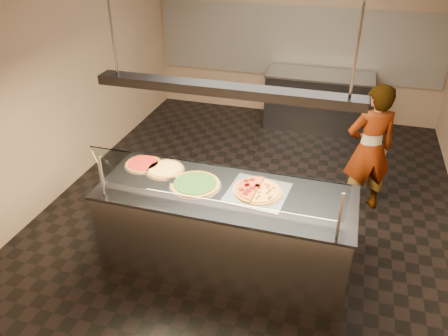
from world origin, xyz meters
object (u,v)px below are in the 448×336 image
(sneeze_guard, at_px, (214,184))
(pizza_spatula, at_px, (172,176))
(pizza_spinach, at_px, (195,184))
(pizza_tomato, at_px, (144,163))
(serving_counter, at_px, (225,230))
(half_pizza_pepperoni, at_px, (246,188))
(prep_table, at_px, (318,100))
(heat_lamp_housing, at_px, (226,90))
(perforated_tray, at_px, (257,192))
(worker, at_px, (369,149))
(half_pizza_sausage, at_px, (269,192))
(pizza_cheese, at_px, (165,169))

(sneeze_guard, relative_size, pizza_spatula, 9.62)
(pizza_spinach, relative_size, pizza_tomato, 1.28)
(serving_counter, distance_m, sneeze_guard, 0.83)
(half_pizza_pepperoni, xyz_separation_m, pizza_spinach, (-0.50, -0.04, -0.02))
(prep_table, height_order, heat_lamp_housing, heat_lamp_housing)
(perforated_tray, height_order, pizza_spinach, pizza_spinach)
(sneeze_guard, distance_m, prep_table, 4.25)
(pizza_tomato, distance_m, prep_table, 3.89)
(pizza_spinach, bearing_deg, prep_table, 77.62)
(prep_table, distance_m, worker, 2.46)
(pizza_spatula, height_order, prep_table, pizza_spatula)
(pizza_spatula, bearing_deg, heat_lamp_housing, -6.75)
(pizza_spinach, height_order, worker, worker)
(half_pizza_sausage, bearing_deg, pizza_cheese, 172.84)
(serving_counter, relative_size, pizza_cheese, 5.96)
(worker, bearing_deg, prep_table, -93.84)
(pizza_spinach, xyz_separation_m, prep_table, (0.83, 3.78, -0.48))
(pizza_spinach, bearing_deg, serving_counter, -4.27)
(perforated_tray, distance_m, half_pizza_sausage, 0.11)
(serving_counter, bearing_deg, pizza_spinach, 175.73)
(half_pizza_sausage, distance_m, pizza_spatula, 0.98)
(pizza_spinach, bearing_deg, perforated_tray, 4.11)
(serving_counter, relative_size, worker, 1.51)
(pizza_tomato, bearing_deg, perforated_tray, -8.05)
(half_pizza_pepperoni, relative_size, half_pizza_sausage, 1.00)
(pizza_spatula, bearing_deg, pizza_spinach, -9.72)
(pizza_cheese, bearing_deg, perforated_tray, -7.87)
(sneeze_guard, bearing_deg, pizza_spatula, 144.28)
(pizza_tomato, relative_size, heat_lamp_housing, 0.17)
(prep_table, xyz_separation_m, worker, (0.81, -2.29, 0.35))
(serving_counter, relative_size, pizza_tomato, 6.21)
(half_pizza_sausage, bearing_deg, half_pizza_pepperoni, 179.52)
(serving_counter, xyz_separation_m, perforated_tray, (0.30, 0.07, 0.47))
(pizza_cheese, xyz_separation_m, pizza_spatula, (0.14, -0.14, 0.01))
(serving_counter, height_order, pizza_spinach, pizza_spinach)
(half_pizza_pepperoni, xyz_separation_m, worker, (1.14, 1.45, -0.15))
(half_pizza_sausage, distance_m, pizza_tomato, 1.39)
(half_pizza_pepperoni, distance_m, heat_lamp_housing, 1.01)
(sneeze_guard, height_order, half_pizza_sausage, sneeze_guard)
(serving_counter, distance_m, worker, 2.04)
(sneeze_guard, bearing_deg, prep_table, 82.90)
(half_pizza_pepperoni, height_order, pizza_cheese, half_pizza_pepperoni)
(half_pizza_sausage, distance_m, worker, 1.72)
(perforated_tray, distance_m, pizza_cheese, 1.02)
(perforated_tray, relative_size, pizza_cheese, 1.46)
(pizza_cheese, relative_size, pizza_spatula, 1.79)
(pizza_spinach, xyz_separation_m, pizza_cheese, (-0.40, 0.18, -0.00))
(worker, bearing_deg, pizza_spinach, 18.93)
(serving_counter, relative_size, pizza_spatula, 10.66)
(sneeze_guard, xyz_separation_m, worker, (1.33, 1.86, -0.41))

